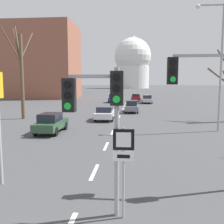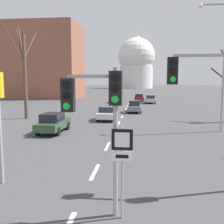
{
  "view_description": "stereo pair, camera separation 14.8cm",
  "coord_description": "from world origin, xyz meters",
  "px_view_note": "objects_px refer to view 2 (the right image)",
  "views": [
    {
      "loc": [
        1.74,
        -3.11,
        3.91
      ],
      "look_at": [
        0.89,
        6.23,
        2.81
      ],
      "focal_mm": 40.0,
      "sensor_mm": 36.0,
      "label": 1
    },
    {
      "loc": [
        1.89,
        -3.1,
        3.91
      ],
      "look_at": [
        0.89,
        6.23,
        2.81
      ],
      "focal_mm": 40.0,
      "sensor_mm": 36.0,
      "label": 2
    }
  ],
  "objects_px": {
    "traffic_signal_centre_tall": "(98,106)",
    "traffic_signal_near_right": "(217,83)",
    "sedan_mid_centre": "(53,123)",
    "sedan_near_right": "(150,99)",
    "sedan_far_right": "(108,113)",
    "sedan_near_left": "(117,98)",
    "street_lamp_right": "(220,56)",
    "route_sign_post": "(122,157)",
    "sedan_distant_centre": "(139,97)",
    "sedan_far_left": "(135,106)"
  },
  "relations": [
    {
      "from": "traffic_signal_centre_tall",
      "to": "traffic_signal_near_right",
      "type": "height_order",
      "value": "traffic_signal_near_right"
    },
    {
      "from": "traffic_signal_centre_tall",
      "to": "sedan_mid_centre",
      "type": "bearing_deg",
      "value": 115.11
    },
    {
      "from": "sedan_near_right",
      "to": "sedan_far_right",
      "type": "bearing_deg",
      "value": -103.91
    },
    {
      "from": "traffic_signal_near_right",
      "to": "sedan_near_left",
      "type": "distance_m",
      "value": 40.99
    },
    {
      "from": "sedan_far_right",
      "to": "traffic_signal_near_right",
      "type": "bearing_deg",
      "value": -70.5
    },
    {
      "from": "traffic_signal_centre_tall",
      "to": "sedan_near_right",
      "type": "bearing_deg",
      "value": 85.37
    },
    {
      "from": "sedan_near_left",
      "to": "sedan_far_right",
      "type": "relative_size",
      "value": 0.98
    },
    {
      "from": "street_lamp_right",
      "to": "sedan_near_left",
      "type": "xyz_separation_m",
      "value": [
        -10.67,
        28.74,
        -5.13
      ]
    },
    {
      "from": "route_sign_post",
      "to": "sedan_mid_centre",
      "type": "distance_m",
      "value": 13.52
    },
    {
      "from": "traffic_signal_near_right",
      "to": "sedan_far_right",
      "type": "distance_m",
      "value": 18.21
    },
    {
      "from": "traffic_signal_centre_tall",
      "to": "street_lamp_right",
      "type": "relative_size",
      "value": 0.44
    },
    {
      "from": "sedan_distant_centre",
      "to": "sedan_near_left",
      "type": "bearing_deg",
      "value": -136.72
    },
    {
      "from": "street_lamp_right",
      "to": "sedan_mid_centre",
      "type": "relative_size",
      "value": 2.42
    },
    {
      "from": "route_sign_post",
      "to": "sedan_far_left",
      "type": "xyz_separation_m",
      "value": [
        -0.09,
        26.18,
        -1.03
      ]
    },
    {
      "from": "street_lamp_right",
      "to": "sedan_distant_centre",
      "type": "xyz_separation_m",
      "value": [
        -6.21,
        32.94,
        -5.18
      ]
    },
    {
      "from": "traffic_signal_near_right",
      "to": "sedan_distant_centre",
      "type": "height_order",
      "value": "traffic_signal_near_right"
    },
    {
      "from": "sedan_near_left",
      "to": "sedan_far_right",
      "type": "distance_m",
      "value": 23.37
    },
    {
      "from": "traffic_signal_near_right",
      "to": "street_lamp_right",
      "type": "relative_size",
      "value": 0.51
    },
    {
      "from": "route_sign_post",
      "to": "sedan_far_right",
      "type": "xyz_separation_m",
      "value": [
        -2.82,
        19.21,
        -1.09
      ]
    },
    {
      "from": "route_sign_post",
      "to": "sedan_near_left",
      "type": "bearing_deg",
      "value": 95.3
    },
    {
      "from": "traffic_signal_near_right",
      "to": "sedan_far_left",
      "type": "xyz_separation_m",
      "value": [
        -3.26,
        23.88,
        -3.1
      ]
    },
    {
      "from": "traffic_signal_near_right",
      "to": "sedan_far_left",
      "type": "height_order",
      "value": "traffic_signal_near_right"
    },
    {
      "from": "route_sign_post",
      "to": "sedan_near_left",
      "type": "height_order",
      "value": "route_sign_post"
    },
    {
      "from": "route_sign_post",
      "to": "sedan_mid_centre",
      "type": "bearing_deg",
      "value": 117.56
    },
    {
      "from": "street_lamp_right",
      "to": "sedan_near_left",
      "type": "distance_m",
      "value": 31.08
    },
    {
      "from": "street_lamp_right",
      "to": "route_sign_post",
      "type": "bearing_deg",
      "value": -115.96
    },
    {
      "from": "sedan_far_right",
      "to": "traffic_signal_centre_tall",
      "type": "bearing_deg",
      "value": -83.66
    },
    {
      "from": "route_sign_post",
      "to": "sedan_near_right",
      "type": "bearing_deg",
      "value": 86.35
    },
    {
      "from": "sedan_mid_centre",
      "to": "traffic_signal_near_right",
      "type": "bearing_deg",
      "value": -45.74
    },
    {
      "from": "sedan_near_right",
      "to": "sedan_far_left",
      "type": "distance_m",
      "value": 15.25
    },
    {
      "from": "route_sign_post",
      "to": "sedan_distant_centre",
      "type": "xyz_separation_m",
      "value": [
        0.52,
        46.75,
        -1.03
      ]
    },
    {
      "from": "route_sign_post",
      "to": "street_lamp_right",
      "type": "relative_size",
      "value": 0.27
    },
    {
      "from": "traffic_signal_centre_tall",
      "to": "traffic_signal_near_right",
      "type": "distance_m",
      "value": 4.47
    },
    {
      "from": "traffic_signal_near_right",
      "to": "sedan_far_left",
      "type": "relative_size",
      "value": 1.2
    },
    {
      "from": "street_lamp_right",
      "to": "sedan_distant_centre",
      "type": "bearing_deg",
      "value": 100.68
    },
    {
      "from": "sedan_near_right",
      "to": "route_sign_post",
      "type": "bearing_deg",
      "value": -93.65
    },
    {
      "from": "sedan_near_left",
      "to": "sedan_mid_centre",
      "type": "xyz_separation_m",
      "value": [
        -2.29,
        -30.6,
        -0.06
      ]
    },
    {
      "from": "route_sign_post",
      "to": "sedan_far_right",
      "type": "distance_m",
      "value": 19.44
    },
    {
      "from": "street_lamp_right",
      "to": "traffic_signal_near_right",
      "type": "bearing_deg",
      "value": -107.18
    },
    {
      "from": "street_lamp_right",
      "to": "sedan_far_left",
      "type": "distance_m",
      "value": 15.05
    },
    {
      "from": "street_lamp_right",
      "to": "sedan_near_right",
      "type": "height_order",
      "value": "street_lamp_right"
    },
    {
      "from": "sedan_near_right",
      "to": "sedan_far_left",
      "type": "relative_size",
      "value": 1.05
    },
    {
      "from": "traffic_signal_centre_tall",
      "to": "sedan_distant_centre",
      "type": "height_order",
      "value": "traffic_signal_centre_tall"
    },
    {
      "from": "traffic_signal_near_right",
      "to": "street_lamp_right",
      "type": "height_order",
      "value": "street_lamp_right"
    },
    {
      "from": "traffic_signal_centre_tall",
      "to": "traffic_signal_near_right",
      "type": "bearing_deg",
      "value": 29.28
    },
    {
      "from": "route_sign_post",
      "to": "sedan_far_left",
      "type": "distance_m",
      "value": 26.2
    },
    {
      "from": "sedan_near_left",
      "to": "sedan_mid_centre",
      "type": "relative_size",
      "value": 1.09
    },
    {
      "from": "street_lamp_right",
      "to": "sedan_far_left",
      "type": "bearing_deg",
      "value": 118.85
    },
    {
      "from": "traffic_signal_centre_tall",
      "to": "sedan_mid_centre",
      "type": "relative_size",
      "value": 1.05
    },
    {
      "from": "traffic_signal_near_right",
      "to": "street_lamp_right",
      "type": "xyz_separation_m",
      "value": [
        3.56,
        11.51,
        2.09
      ]
    }
  ]
}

